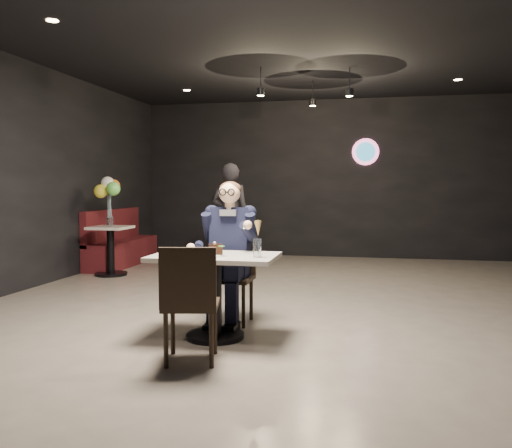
% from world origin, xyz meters
% --- Properties ---
extents(floor, '(9.00, 9.00, 0.00)m').
position_xyz_m(floor, '(0.00, 0.00, 0.00)').
color(floor, gray).
rests_on(floor, ground).
extents(wall_sign, '(0.50, 0.06, 0.50)m').
position_xyz_m(wall_sign, '(0.80, 4.47, 2.00)').
color(wall_sign, pink).
rests_on(wall_sign, floor).
extents(pendant_lights, '(1.40, 1.20, 0.36)m').
position_xyz_m(pendant_lights, '(0.00, 2.00, 2.88)').
color(pendant_lights, black).
rests_on(pendant_lights, floor).
extents(main_table, '(1.10, 0.70, 0.75)m').
position_xyz_m(main_table, '(-0.43, -1.36, 0.38)').
color(main_table, silver).
rests_on(main_table, floor).
extents(chair_far, '(0.42, 0.46, 0.92)m').
position_xyz_m(chair_far, '(-0.43, -0.81, 0.46)').
color(chair_far, black).
rests_on(chair_far, floor).
extents(chair_near, '(0.51, 0.54, 0.92)m').
position_xyz_m(chair_near, '(-0.43, -2.02, 0.46)').
color(chair_near, black).
rests_on(chair_near, floor).
extents(seated_man, '(0.60, 0.80, 1.44)m').
position_xyz_m(seated_man, '(-0.43, -0.81, 0.72)').
color(seated_man, black).
rests_on(seated_man, floor).
extents(dessert_plate, '(0.23, 0.23, 0.01)m').
position_xyz_m(dessert_plate, '(-0.41, -1.46, 0.76)').
color(dessert_plate, white).
rests_on(dessert_plate, main_table).
extents(cake_slice, '(0.14, 0.13, 0.08)m').
position_xyz_m(cake_slice, '(-0.40, -1.42, 0.80)').
color(cake_slice, black).
rests_on(cake_slice, dessert_plate).
extents(mint_leaf, '(0.06, 0.04, 0.01)m').
position_xyz_m(mint_leaf, '(-0.33, -1.49, 0.84)').
color(mint_leaf, green).
rests_on(mint_leaf, cake_slice).
extents(sundae_glass, '(0.07, 0.07, 0.16)m').
position_xyz_m(sundae_glass, '(-0.03, -1.44, 0.83)').
color(sundae_glass, silver).
rests_on(sundae_glass, main_table).
extents(wafer_cone, '(0.08, 0.08, 0.13)m').
position_xyz_m(wafer_cone, '(-0.02, -1.44, 1.00)').
color(wafer_cone, tan).
rests_on(wafer_cone, sundae_glass).
extents(booth_bench, '(0.48, 1.92, 0.96)m').
position_xyz_m(booth_bench, '(-3.25, 2.59, 0.48)').
color(booth_bench, '#430E1A').
rests_on(booth_bench, floor).
extents(side_table, '(0.56, 0.56, 0.70)m').
position_xyz_m(side_table, '(-2.95, 1.59, 0.35)').
color(side_table, silver).
rests_on(side_table, floor).
extents(balloon_vase, '(0.10, 0.10, 0.15)m').
position_xyz_m(balloon_vase, '(-2.95, 1.59, 0.83)').
color(balloon_vase, silver).
rests_on(balloon_vase, side_table).
extents(balloon_bunch, '(0.38, 0.38, 0.63)m').
position_xyz_m(balloon_bunch, '(-2.95, 1.59, 1.21)').
color(balloon_bunch, yellow).
rests_on(balloon_bunch, balloon_vase).
extents(passerby, '(0.63, 0.42, 1.73)m').
position_xyz_m(passerby, '(-1.34, 2.62, 0.87)').
color(passerby, black).
rests_on(passerby, floor).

